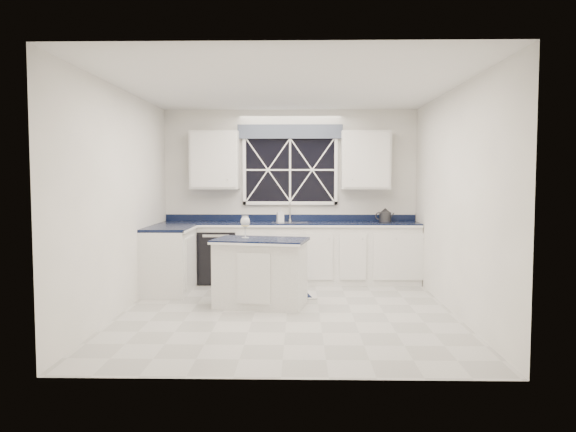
{
  "coord_description": "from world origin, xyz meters",
  "views": [
    {
      "loc": [
        0.15,
        -6.69,
        1.64
      ],
      "look_at": [
        0.0,
        0.4,
        1.14
      ],
      "focal_mm": 35.0,
      "sensor_mm": 36.0,
      "label": 1
    }
  ],
  "objects_px": {
    "dishwasher": "(219,256)",
    "island": "(261,272)",
    "faucet": "(290,211)",
    "soap_bottle": "(280,215)",
    "wine_glass": "(245,223)",
    "kettle": "(385,215)"
  },
  "relations": [
    {
      "from": "dishwasher",
      "to": "faucet",
      "type": "distance_m",
      "value": 1.31
    },
    {
      "from": "island",
      "to": "soap_bottle",
      "type": "relative_size",
      "value": 5.77
    },
    {
      "from": "faucet",
      "to": "soap_bottle",
      "type": "distance_m",
      "value": 0.18
    },
    {
      "from": "dishwasher",
      "to": "kettle",
      "type": "height_order",
      "value": "kettle"
    },
    {
      "from": "island",
      "to": "kettle",
      "type": "height_order",
      "value": "kettle"
    },
    {
      "from": "faucet",
      "to": "wine_glass",
      "type": "height_order",
      "value": "faucet"
    },
    {
      "from": "island",
      "to": "wine_glass",
      "type": "relative_size",
      "value": 4.42
    },
    {
      "from": "island",
      "to": "wine_glass",
      "type": "bearing_deg",
      "value": 165.13
    },
    {
      "from": "dishwasher",
      "to": "faucet",
      "type": "xyz_separation_m",
      "value": [
        1.1,
        0.19,
        0.69
      ]
    },
    {
      "from": "dishwasher",
      "to": "wine_glass",
      "type": "xyz_separation_m",
      "value": [
        0.55,
        -1.5,
        0.65
      ]
    },
    {
      "from": "dishwasher",
      "to": "soap_bottle",
      "type": "height_order",
      "value": "soap_bottle"
    },
    {
      "from": "faucet",
      "to": "wine_glass",
      "type": "xyz_separation_m",
      "value": [
        -0.55,
        -1.7,
        -0.04
      ]
    },
    {
      "from": "dishwasher",
      "to": "island",
      "type": "bearing_deg",
      "value": -64.66
    },
    {
      "from": "dishwasher",
      "to": "island",
      "type": "height_order",
      "value": "island"
    },
    {
      "from": "faucet",
      "to": "wine_glass",
      "type": "bearing_deg",
      "value": -107.82
    },
    {
      "from": "wine_glass",
      "to": "kettle",
      "type": "bearing_deg",
      "value": 38.54
    },
    {
      "from": "wine_glass",
      "to": "island",
      "type": "bearing_deg",
      "value": -25.52
    },
    {
      "from": "faucet",
      "to": "island",
      "type": "height_order",
      "value": "faucet"
    },
    {
      "from": "kettle",
      "to": "faucet",
      "type": "bearing_deg",
      "value": -158.69
    },
    {
      "from": "dishwasher",
      "to": "kettle",
      "type": "bearing_deg",
      "value": 2.54
    },
    {
      "from": "kettle",
      "to": "soap_bottle",
      "type": "xyz_separation_m",
      "value": [
        -1.64,
        -0.0,
        0.01
      ]
    },
    {
      "from": "island",
      "to": "dishwasher",
      "type": "bearing_deg",
      "value": 125.99
    }
  ]
}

